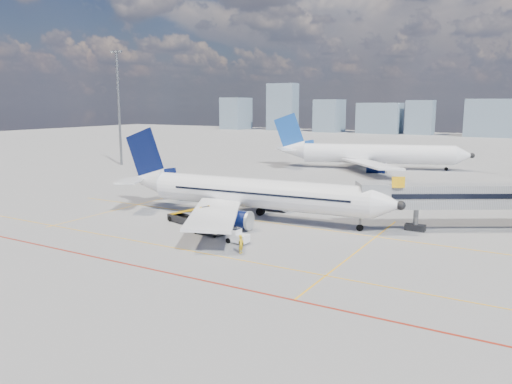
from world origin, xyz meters
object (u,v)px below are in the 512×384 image
Objects in this scene: main_aircraft at (247,193)px; ramp_worker at (241,244)px; cargo_dolly at (209,225)px; second_aircraft at (369,154)px; belt_loader at (185,217)px; baggage_tug at (237,236)px.

ramp_worker is at bearing -65.73° from main_aircraft.
cargo_dolly reaches higher than ramp_worker.
cargo_dolly is at bearing -106.88° from second_aircraft.
main_aircraft is 53.70m from second_aircraft.
ramp_worker is (6.92, -12.59, -2.33)m from main_aircraft.
belt_loader is 3.70× the size of ramp_worker.
baggage_tug is at bearing 33.61° from ramp_worker.
second_aircraft reaches higher than main_aircraft.
cargo_dolly is 6.19m from belt_loader.
second_aircraft is 18.23× the size of baggage_tug.
cargo_dolly is (0.28, -8.50, -2.18)m from main_aircraft.
baggage_tug is at bearing -11.04° from cargo_dolly.
ramp_worker is at bearing -101.29° from second_aircraft.
second_aircraft is at bearing 2.43° from ramp_worker.
ramp_worker is at bearing -49.02° from baggage_tug.
second_aircraft is at bearing 97.26° from cargo_dolly.
ramp_worker is (2.22, -2.78, 0.17)m from baggage_tug.
cargo_dolly is 0.54× the size of belt_loader.
baggage_tug is at bearing -68.91° from main_aircraft.
second_aircraft is 66.85m from ramp_worker.
second_aircraft is 62.24m from cargo_dolly.
second_aircraft reaches higher than baggage_tug.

